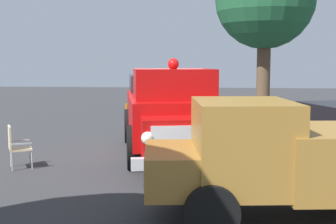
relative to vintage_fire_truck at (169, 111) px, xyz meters
The scene contains 6 objects.
ground_plane 1.49m from the vintage_fire_truck, 156.41° to the right, with size 60.00×60.00×0.00m, color #333335.
vintage_fire_truck is the anchor object (origin of this frame).
parked_pickup 5.27m from the vintage_fire_truck, 28.04° to the left, with size 2.49×4.98×1.90m.
lawn_chair_by_car 4.18m from the vintage_fire_truck, 156.75° to the right, with size 0.66×0.66×1.02m.
lawn_chair_spare 3.98m from the vintage_fire_truck, 61.37° to the right, with size 0.67×0.67×1.02m.
oak_tree_right 11.20m from the vintage_fire_truck, 159.56° to the left, with size 4.66×4.66×7.74m.
Camera 1 is at (12.62, 1.41, 2.52)m, focal length 47.69 mm.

